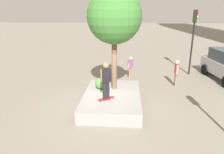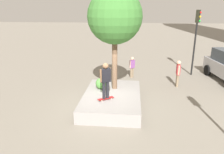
{
  "view_description": "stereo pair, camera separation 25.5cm",
  "coord_description": "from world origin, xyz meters",
  "px_view_note": "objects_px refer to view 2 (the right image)",
  "views": [
    {
      "loc": [
        10.05,
        1.09,
        4.84
      ],
      "look_at": [
        -0.21,
        0.35,
        1.5
      ],
      "focal_mm": 34.89,
      "sensor_mm": 36.0,
      "label": 1
    },
    {
      "loc": [
        10.03,
        1.34,
        4.84
      ],
      "look_at": [
        -0.21,
        0.35,
        1.5
      ],
      "focal_mm": 34.89,
      "sensor_mm": 36.0,
      "label": 2
    }
  ],
  "objects_px": {
    "plaza_tree": "(115,17)",
    "pedestrian_crossing": "(178,72)",
    "bystander_watching": "(132,66)",
    "skateboarder": "(106,78)",
    "traffic_light_median": "(196,32)",
    "skateboard": "(106,98)",
    "planter_ledge": "(112,99)"
  },
  "relations": [
    {
      "from": "skateboard",
      "to": "bystander_watching",
      "type": "bearing_deg",
      "value": 167.47
    },
    {
      "from": "skateboarder",
      "to": "traffic_light_median",
      "type": "bearing_deg",
      "value": 139.18
    },
    {
      "from": "pedestrian_crossing",
      "to": "bystander_watching",
      "type": "xyz_separation_m",
      "value": [
        -1.56,
        -2.87,
        -0.1
      ]
    },
    {
      "from": "skateboard",
      "to": "pedestrian_crossing",
      "type": "bearing_deg",
      "value": 133.4
    },
    {
      "from": "skateboard",
      "to": "pedestrian_crossing",
      "type": "relative_size",
      "value": 0.46
    },
    {
      "from": "planter_ledge",
      "to": "skateboarder",
      "type": "distance_m",
      "value": 1.58
    },
    {
      "from": "bystander_watching",
      "to": "pedestrian_crossing",
      "type": "bearing_deg",
      "value": 61.52
    },
    {
      "from": "plaza_tree",
      "to": "pedestrian_crossing",
      "type": "xyz_separation_m",
      "value": [
        -2.27,
        3.78,
        -3.38
      ]
    },
    {
      "from": "pedestrian_crossing",
      "to": "bystander_watching",
      "type": "bearing_deg",
      "value": -118.48
    },
    {
      "from": "plaza_tree",
      "to": "bystander_watching",
      "type": "distance_m",
      "value": 5.25
    },
    {
      "from": "plaza_tree",
      "to": "pedestrian_crossing",
      "type": "bearing_deg",
      "value": 120.99
    },
    {
      "from": "planter_ledge",
      "to": "skateboarder",
      "type": "relative_size",
      "value": 2.53
    },
    {
      "from": "planter_ledge",
      "to": "plaza_tree",
      "type": "xyz_separation_m",
      "value": [
        -0.82,
        0.06,
        4.05
      ]
    },
    {
      "from": "skateboarder",
      "to": "bystander_watching",
      "type": "xyz_separation_m",
      "value": [
        -5.41,
        1.2,
        -0.81
      ]
    },
    {
      "from": "planter_ledge",
      "to": "plaza_tree",
      "type": "bearing_deg",
      "value": 175.76
    },
    {
      "from": "skateboard",
      "to": "traffic_light_median",
      "type": "height_order",
      "value": "traffic_light_median"
    },
    {
      "from": "skateboard",
      "to": "bystander_watching",
      "type": "xyz_separation_m",
      "value": [
        -5.41,
        1.2,
        0.21
      ]
    },
    {
      "from": "planter_ledge",
      "to": "pedestrian_crossing",
      "type": "relative_size",
      "value": 2.6
    },
    {
      "from": "traffic_light_median",
      "to": "pedestrian_crossing",
      "type": "bearing_deg",
      "value": -30.21
    },
    {
      "from": "planter_ledge",
      "to": "pedestrian_crossing",
      "type": "bearing_deg",
      "value": 128.85
    },
    {
      "from": "planter_ledge",
      "to": "skateboard",
      "type": "relative_size",
      "value": 5.64
    },
    {
      "from": "traffic_light_median",
      "to": "bystander_watching",
      "type": "relative_size",
      "value": 3.08
    },
    {
      "from": "pedestrian_crossing",
      "to": "skateboard",
      "type": "bearing_deg",
      "value": -46.6
    },
    {
      "from": "planter_ledge",
      "to": "traffic_light_median",
      "type": "distance_m",
      "value": 8.38
    },
    {
      "from": "skateboarder",
      "to": "pedestrian_crossing",
      "type": "relative_size",
      "value": 1.03
    },
    {
      "from": "skateboard",
      "to": "skateboarder",
      "type": "xyz_separation_m",
      "value": [
        0.0,
        0.0,
        1.02
      ]
    },
    {
      "from": "traffic_light_median",
      "to": "pedestrian_crossing",
      "type": "distance_m",
      "value": 3.76
    },
    {
      "from": "traffic_light_median",
      "to": "pedestrian_crossing",
      "type": "xyz_separation_m",
      "value": [
        2.65,
        -1.54,
        -2.18
      ]
    },
    {
      "from": "skateboarder",
      "to": "pedestrian_crossing",
      "type": "distance_m",
      "value": 5.65
    },
    {
      "from": "skateboarder",
      "to": "traffic_light_median",
      "type": "relative_size",
      "value": 0.37
    },
    {
      "from": "plaza_tree",
      "to": "skateboard",
      "type": "height_order",
      "value": "plaza_tree"
    },
    {
      "from": "pedestrian_crossing",
      "to": "traffic_light_median",
      "type": "bearing_deg",
      "value": 149.79
    }
  ]
}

